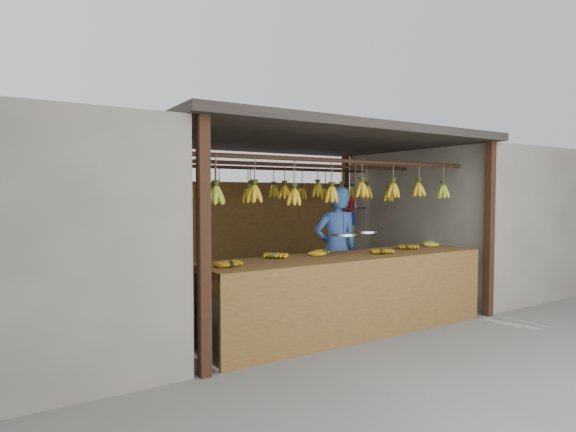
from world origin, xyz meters
TOP-DOWN VIEW (x-y plane):
  - ground at (0.00, 0.00)m, footprint 80.00×80.00m
  - stall at (0.00, 0.33)m, footprint 4.30×3.30m
  - neighbor_right at (3.60, 0.00)m, footprint 3.00×3.00m
  - counter at (-0.05, -1.23)m, footprint 3.61×0.82m
  - hanging_bananas at (0.00, 0.01)m, footprint 3.59×2.25m
  - balance_scale at (0.13, -1.00)m, footprint 0.76×0.45m
  - vendor at (0.42, -0.27)m, footprint 0.70×0.54m
  - bag_bundles at (1.94, 1.35)m, footprint 0.08×0.26m

SIDE VIEW (x-z plane):
  - ground at x=0.00m, z-range 0.00..0.00m
  - counter at x=-0.05m, z-range 0.23..1.19m
  - vendor at x=0.42m, z-range 0.00..1.71m
  - bag_bundles at x=1.94m, z-range 0.34..1.63m
  - neighbor_right at x=3.60m, z-range 0.00..2.30m
  - balance_scale at x=0.13m, z-range 0.75..1.62m
  - hanging_bananas at x=0.00m, z-range 1.44..1.81m
  - stall at x=0.00m, z-range 0.77..3.17m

